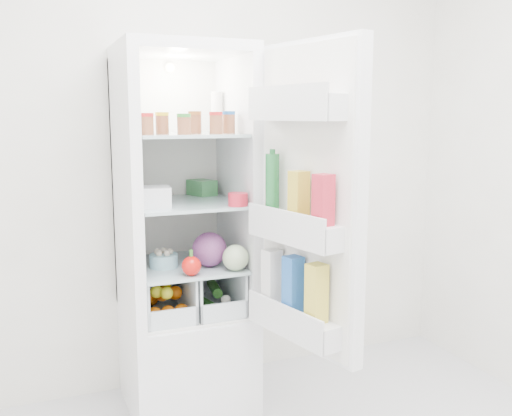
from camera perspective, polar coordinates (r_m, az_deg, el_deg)
name	(u,v)px	position (r m, az deg, el deg)	size (l,w,h in m)	color
room_walls	(352,74)	(1.74, 9.61, 13.10)	(3.02, 3.02, 2.61)	silver
refrigerator	(183,277)	(2.93, -7.31, -6.82)	(0.60, 0.60, 1.80)	white
shelf_low	(186,265)	(2.85, -7.02, -5.70)	(0.49, 0.53, 0.01)	#A5BCC2
shelf_mid	(185,203)	(2.79, -7.14, 0.47)	(0.49, 0.53, 0.01)	#A5BCC2
shelf_top	(183,135)	(2.76, -7.28, 7.27)	(0.49, 0.53, 0.01)	#A5BCC2
crisper_left	(162,293)	(2.86, -9.36, -8.42)	(0.23, 0.46, 0.22)	silver
crisper_right	(210,288)	(2.92, -4.63, -7.95)	(0.23, 0.46, 0.22)	silver
condiment_jars	(189,125)	(2.65, -6.68, 8.28)	(0.46, 0.16, 0.08)	#B21919
squeeze_bottle	(217,112)	(2.95, -3.93, 9.56)	(0.06, 0.06, 0.20)	white
tub_white	(154,197)	(2.64, -10.15, 1.10)	(0.15, 0.15, 0.09)	silver
tin_red	(238,199)	(2.63, -1.82, 0.86)	(0.09, 0.09, 0.06)	red
tub_green	(202,188)	(3.01, -5.44, 2.05)	(0.10, 0.14, 0.08)	#41914F
red_cabbage	(209,249)	(2.77, -4.68, -4.15)	(0.17, 0.17, 0.17)	#5D2058
bell_pepper	(191,266)	(2.63, -6.48, -5.78)	(0.09, 0.09, 0.09)	red
mushroom_bowl	(164,261)	(2.80, -9.22, -5.22)	(0.13, 0.13, 0.06)	#99D5E5
salad_bag	(236,258)	(2.69, -2.06, -4.99)	(0.12, 0.12, 0.12)	#A6BC8D
citrus_pile	(163,300)	(2.83, -9.28, -9.06)	(0.20, 0.31, 0.16)	orange
veg_pile	(211,297)	(2.93, -4.51, -8.83)	(0.16, 0.30, 0.10)	#1F531B
fridge_door	(305,207)	(2.38, 4.96, 0.10)	(0.29, 0.60, 1.30)	white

